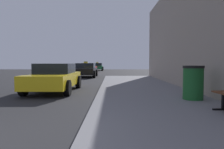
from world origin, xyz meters
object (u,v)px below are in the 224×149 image
Objects in this scene: car_red at (90,68)px; car_green at (98,67)px; car_yellow at (55,77)px; car_black at (86,70)px; trash_bin at (194,82)px.

car_green is at bearing -93.83° from car_red.
car_red is at bearing -88.73° from car_yellow.
trash_bin is at bearing 111.23° from car_black.
car_green is (-5.05, 28.98, -0.04)m from trash_bin.
car_yellow is 1.00× the size of car_black.
car_black is (-5.00, 12.86, -0.04)m from trash_bin.
car_yellow is 1.04× the size of car_green.
car_yellow is at bearing 150.07° from trash_bin.
car_green reaches higher than car_red.
trash_bin is 0.26× the size of car_yellow.
car_green is (0.12, 26.00, 0.00)m from car_yellow.
car_yellow reaches higher than trash_bin.
car_black is (0.17, 9.89, 0.00)m from car_yellow.
car_black and car_green have the same top height.
car_green is at bearing -90.26° from car_yellow.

